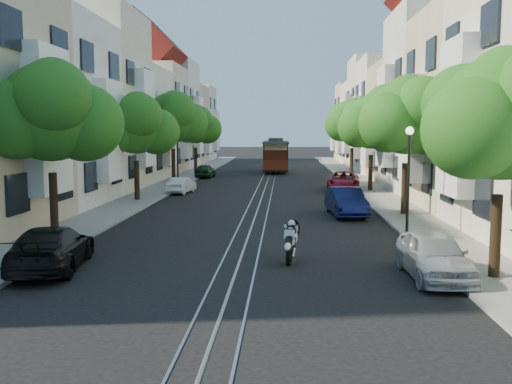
# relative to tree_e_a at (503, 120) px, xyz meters

# --- Properties ---
(ground) EXTENTS (200.00, 200.00, 0.00)m
(ground) POSITION_rel_tree_e_a_xyz_m (-7.26, 31.02, -4.40)
(ground) COLOR black
(ground) RESTS_ON ground
(sidewalk_east) EXTENTS (2.50, 80.00, 0.12)m
(sidewalk_east) POSITION_rel_tree_e_a_xyz_m (-0.01, 31.02, -4.34)
(sidewalk_east) COLOR gray
(sidewalk_east) RESTS_ON ground
(sidewalk_west) EXTENTS (2.50, 80.00, 0.12)m
(sidewalk_west) POSITION_rel_tree_e_a_xyz_m (-14.51, 31.02, -4.34)
(sidewalk_west) COLOR gray
(sidewalk_west) RESTS_ON ground
(rail_left) EXTENTS (0.06, 80.00, 0.02)m
(rail_left) POSITION_rel_tree_e_a_xyz_m (-7.81, 31.02, -4.39)
(rail_left) COLOR gray
(rail_left) RESTS_ON ground
(rail_slot) EXTENTS (0.06, 80.00, 0.02)m
(rail_slot) POSITION_rel_tree_e_a_xyz_m (-7.26, 31.02, -4.39)
(rail_slot) COLOR gray
(rail_slot) RESTS_ON ground
(rail_right) EXTENTS (0.06, 80.00, 0.02)m
(rail_right) POSITION_rel_tree_e_a_xyz_m (-6.71, 31.02, -4.39)
(rail_right) COLOR gray
(rail_right) RESTS_ON ground
(lane_line) EXTENTS (0.08, 80.00, 0.01)m
(lane_line) POSITION_rel_tree_e_a_xyz_m (-7.26, 31.02, -4.40)
(lane_line) COLOR tan
(lane_line) RESTS_ON ground
(townhouses_east) EXTENTS (7.75, 72.00, 12.00)m
(townhouses_east) POSITION_rel_tree_e_a_xyz_m (4.61, 30.94, 0.79)
(townhouses_east) COLOR beige
(townhouses_east) RESTS_ON ground
(townhouses_west) EXTENTS (7.75, 72.00, 11.76)m
(townhouses_west) POSITION_rel_tree_e_a_xyz_m (-19.13, 30.94, 0.68)
(townhouses_west) COLOR silver
(townhouses_west) RESTS_ON ground
(tree_e_a) EXTENTS (4.72, 3.87, 6.27)m
(tree_e_a) POSITION_rel_tree_e_a_xyz_m (0.00, 0.00, 0.00)
(tree_e_a) COLOR black
(tree_e_a) RESTS_ON ground
(tree_e_b) EXTENTS (4.93, 4.08, 6.68)m
(tree_e_b) POSITION_rel_tree_e_a_xyz_m (0.00, 12.00, 0.34)
(tree_e_b) COLOR black
(tree_e_b) RESTS_ON ground
(tree_e_c) EXTENTS (4.84, 3.99, 6.52)m
(tree_e_c) POSITION_rel_tree_e_a_xyz_m (0.00, 23.00, 0.20)
(tree_e_c) COLOR black
(tree_e_c) RESTS_ON ground
(tree_e_d) EXTENTS (5.01, 4.16, 6.85)m
(tree_e_d) POSITION_rel_tree_e_a_xyz_m (0.00, 34.00, 0.47)
(tree_e_d) COLOR black
(tree_e_d) RESTS_ON ground
(tree_w_a) EXTENTS (4.93, 4.08, 6.68)m
(tree_w_a) POSITION_rel_tree_e_a_xyz_m (-14.40, 5.00, 0.34)
(tree_w_a) COLOR black
(tree_w_a) RESTS_ON ground
(tree_w_b) EXTENTS (4.72, 3.87, 6.27)m
(tree_w_b) POSITION_rel_tree_e_a_xyz_m (-14.40, 17.00, 0.00)
(tree_w_b) COLOR black
(tree_w_b) RESTS_ON ground
(tree_w_c) EXTENTS (5.13, 4.28, 7.09)m
(tree_w_c) POSITION_rel_tree_e_a_xyz_m (-14.40, 28.00, 0.67)
(tree_w_c) COLOR black
(tree_w_c) RESTS_ON ground
(tree_w_d) EXTENTS (4.84, 3.99, 6.52)m
(tree_w_d) POSITION_rel_tree_e_a_xyz_m (-14.40, 39.00, 0.20)
(tree_w_d) COLOR black
(tree_w_d) RESTS_ON ground
(lamp_east) EXTENTS (0.32, 0.32, 4.16)m
(lamp_east) POSITION_rel_tree_e_a_xyz_m (-0.96, 7.02, -1.55)
(lamp_east) COLOR black
(lamp_east) RESTS_ON ground
(lamp_west) EXTENTS (0.32, 0.32, 4.16)m
(lamp_west) POSITION_rel_tree_e_a_xyz_m (-13.56, 25.02, -1.55)
(lamp_west) COLOR black
(lamp_west) RESTS_ON ground
(sportbike_rider) EXTENTS (0.59, 1.81, 1.31)m
(sportbike_rider) POSITION_rel_tree_e_a_xyz_m (-5.64, 2.07, -3.66)
(sportbike_rider) COLOR black
(sportbike_rider) RESTS_ON ground
(cable_car) EXTENTS (2.64, 8.10, 3.10)m
(cable_car) POSITION_rel_tree_e_a_xyz_m (-6.76, 41.46, -2.56)
(cable_car) COLOR black
(cable_car) RESTS_ON ground
(parked_car_e_near) EXTENTS (1.65, 3.92, 1.32)m
(parked_car_e_near) POSITION_rel_tree_e_a_xyz_m (-1.66, 0.19, -3.74)
(parked_car_e_near) COLOR #A6ABB2
(parked_car_e_near) RESTS_ON ground
(parked_car_e_mid) EXTENTS (1.85, 4.30, 1.38)m
(parked_car_e_mid) POSITION_rel_tree_e_a_xyz_m (-2.86, 11.96, -3.71)
(parked_car_e_mid) COLOR #0D1244
(parked_car_e_mid) RESTS_ON ground
(parked_car_e_far) EXTENTS (2.67, 4.90, 1.30)m
(parked_car_e_far) POSITION_rel_tree_e_a_xyz_m (-1.78, 23.88, -3.75)
(parked_car_e_far) COLOR maroon
(parked_car_e_far) RESTS_ON ground
(parked_car_w_near) EXTENTS (2.44, 4.73, 1.31)m
(parked_car_w_near) POSITION_rel_tree_e_a_xyz_m (-12.77, 0.65, -3.74)
(parked_car_w_near) COLOR black
(parked_car_w_near) RESTS_ON ground
(parked_car_w_mid) EXTENTS (1.55, 3.37, 1.07)m
(parked_car_w_mid) POSITION_rel_tree_e_a_xyz_m (-12.68, 21.56, -3.86)
(parked_car_w_mid) COLOR white
(parked_car_w_mid) RESTS_ON ground
(parked_car_w_far) EXTENTS (1.57, 3.60, 1.21)m
(parked_car_w_far) POSITION_rel_tree_e_a_xyz_m (-12.86, 34.17, -3.79)
(parked_car_w_far) COLOR black
(parked_car_w_far) RESTS_ON ground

